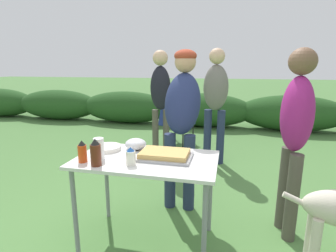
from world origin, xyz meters
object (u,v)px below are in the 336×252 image
Objects in this scene: camp_chair_green_behind_table at (176,121)px; hot_sauce_bottle at (82,152)px; folding_table at (147,167)px; food_tray at (165,155)px; paper_cup_stack at (99,149)px; mayo_bottle at (131,156)px; mixing_bowl at (136,144)px; standing_person_in_olive_jacket at (182,110)px; bbq_sauce_bottle at (96,153)px; standing_person_in_dark_puffer at (161,94)px; standing_person_in_navy_coat at (295,127)px; plate_stack at (107,148)px; standing_person_in_gray_fleece at (216,96)px.

hot_sauce_bottle is at bearing -73.12° from camp_chair_green_behind_table.
food_tray is at bearing 14.69° from folding_table.
mayo_bottle is at bearing -11.88° from paper_cup_stack.
mixing_bowl is 0.11× the size of standing_person_in_olive_jacket.
bbq_sauce_bottle is at bearing -142.63° from folding_table.
food_tray is 2.77m from camp_chair_green_behind_table.
standing_person_in_dark_puffer reaches higher than mixing_bowl.
standing_person_in_navy_coat is at bearing 20.09° from hot_sauce_bottle.
plate_stack is at bearing -89.71° from standing_person_in_navy_coat.
plate_stack is (-0.39, 0.12, 0.09)m from folding_table.
hot_sauce_bottle is at bearing 161.50° from bbq_sauce_bottle.
plate_stack is at bearing 101.18° from paper_cup_stack.
standing_person_in_olive_jacket is (0.55, 0.59, 0.25)m from plate_stack.
paper_cup_stack is 0.98m from standing_person_in_olive_jacket.
paper_cup_stack is 0.20× the size of camp_chair_green_behind_table.
plate_stack is 2.08m from standing_person_in_gray_fleece.
folding_table is 1.24m from standing_person_in_navy_coat.
standing_person_in_gray_fleece is 1.18m from camp_chair_green_behind_table.
plate_stack is 2.64m from camp_chair_green_behind_table.
paper_cup_stack is 2.87m from camp_chair_green_behind_table.
mayo_bottle reaches higher than folding_table.
standing_person_in_gray_fleece is at bearing 82.11° from food_tray.
standing_person_in_olive_jacket is 1.02× the size of standing_person_in_navy_coat.
paper_cup_stack is (-0.19, -0.29, 0.04)m from mixing_bowl.
paper_cup_stack is 0.10× the size of standing_person_in_dark_puffer.
standing_person_in_olive_jacket is at bearing 47.28° from plate_stack.
folding_table is 2.77m from camp_chair_green_behind_table.
mayo_bottle is 0.08× the size of standing_person_in_gray_fleece.
folding_table is 6.62× the size of paper_cup_stack.
standing_person_in_olive_jacket is 2.16m from camp_chair_green_behind_table.
plate_stack is 0.37m from bbq_sauce_bottle.
bbq_sauce_bottle is at bearing -70.50° from camp_chair_green_behind_table.
paper_cup_stack is 0.14m from bbq_sauce_bottle.
standing_person_in_navy_coat is 2.82m from camp_chair_green_behind_table.
standing_person_in_olive_jacket is at bearing 75.69° from mayo_bottle.
standing_person_in_olive_jacket is (0.16, 0.71, 0.35)m from folding_table.
food_tray is 0.26× the size of standing_person_in_navy_coat.
food_tray is at bearing 31.23° from bbq_sauce_bottle.
standing_person_in_navy_coat reaches higher than hot_sauce_bottle.
mayo_bottle is at bearing 4.51° from hot_sauce_bottle.
food_tray is at bearing -61.18° from camp_chair_green_behind_table.
folding_table is 0.42m from bbq_sauce_bottle.
plate_stack is at bearing -162.79° from mixing_bowl.
plate_stack is at bearing -131.34° from standing_person_in_olive_jacket.
plate_stack is at bearing 171.12° from food_tray.
paper_cup_stack is at bearing -164.31° from folding_table.
hot_sauce_bottle is 0.10× the size of standing_person_in_olive_jacket.
food_tray reaches higher than plate_stack.
standing_person_in_olive_jacket reaches higher than paper_cup_stack.
standing_person_in_gray_fleece is (0.81, 1.89, 0.27)m from plate_stack.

